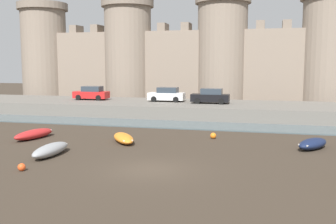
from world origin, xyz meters
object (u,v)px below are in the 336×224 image
Objects in this scene: rowboat_foreground_right at (51,150)px; car_quay_centre_east at (211,96)px; rowboat_midflat_left at (313,144)px; car_quay_east at (167,95)px; mooring_buoy_near_shore at (213,136)px; mooring_buoy_off_centre at (22,167)px; rowboat_midflat_right at (34,134)px; rowboat_midflat_centre at (124,138)px; car_quay_centre_west at (92,93)px.

car_quay_centre_east is at bearing 71.41° from rowboat_foreground_right.
car_quay_east is (-14.09, 15.86, 1.78)m from rowboat_midflat_left.
car_quay_centre_east reaches higher than rowboat_midflat_left.
rowboat_midflat_left is at bearing -16.58° from mooring_buoy_near_shore.
car_quay_east reaches higher than mooring_buoy_off_centre.
rowboat_midflat_left is 17.52m from car_quay_centre_east.
rowboat_midflat_right is 8.66× the size of mooring_buoy_near_shore.
rowboat_midflat_centre is at bearing -176.04° from rowboat_midflat_left.
rowboat_foreground_right is 0.89× the size of car_quay_east.
car_quay_east and car_quay_centre_west have the same top height.
mooring_buoy_near_shore is 21.47m from car_quay_centre_west.
car_quay_centre_east is at bearing -10.08° from car_quay_east.
car_quay_centre_west is (-23.35, 15.77, 1.78)m from rowboat_midflat_left.
car_quay_centre_west is (-9.25, -0.09, 0.00)m from car_quay_east.
car_quay_centre_west is at bearing 145.96° from rowboat_midflat_left.
rowboat_midflat_right is at bearing -79.47° from car_quay_centre_west.
car_quay_centre_east reaches higher than mooring_buoy_near_shore.
rowboat_foreground_right is 1.00× the size of rowboat_midflat_centre.
mooring_buoy_off_centre is at bearing -61.06° from rowboat_midflat_right.
rowboat_midflat_left is 28.23m from car_quay_centre_west.
mooring_buoy_near_shore is at bearing -62.59° from car_quay_east.
rowboat_foreground_right reaches higher than mooring_buoy_near_shore.
rowboat_midflat_right is (-20.18, -1.26, -0.01)m from rowboat_midflat_left.
rowboat_foreground_right is 17.06m from rowboat_midflat_left.
car_quay_east is 9.25m from car_quay_centre_west.
rowboat_midflat_left is at bearing -48.38° from car_quay_east.
car_quay_centre_west is at bearing 176.72° from car_quay_centre_east.
mooring_buoy_near_shore is at bearing 14.11° from rowboat_midflat_right.
rowboat_foreground_right is 0.93× the size of rowboat_midflat_right.
car_quay_centre_east reaches higher than rowboat_midflat_centre.
car_quay_centre_west is (-16.41, 13.71, 1.93)m from mooring_buoy_near_shore.
mooring_buoy_off_centre is (4.53, -8.19, -0.16)m from rowboat_midflat_right.
rowboat_midflat_centre is 8.86× the size of mooring_buoy_off_centre.
car_quay_centre_east is at bearing 98.95° from mooring_buoy_near_shore.
rowboat_midflat_left is 13.11m from rowboat_midflat_centre.
mooring_buoy_near_shore is 1.10× the size of mooring_buoy_off_centre.
rowboat_foreground_right is 21.96m from car_quay_east.
car_quay_east is (1.90, 21.81, 1.77)m from rowboat_foreground_right.
rowboat_midflat_left is at bearing -34.04° from car_quay_centre_west.
car_quay_east reaches higher than rowboat_midflat_right.
rowboat_foreground_right is 12.09m from mooring_buoy_near_shore.
car_quay_centre_west is (-10.27, 16.68, 1.83)m from rowboat_midflat_centre.
rowboat_midflat_left is (15.99, 5.95, -0.01)m from rowboat_foreground_right.
car_quay_east and car_quay_centre_east have the same top height.
rowboat_midflat_left is 18.28m from mooring_buoy_off_centre.
car_quay_centre_west is (-7.69, 25.22, 1.95)m from mooring_buoy_off_centre.
car_quay_east is (6.09, 17.12, 1.79)m from rowboat_midflat_right.
rowboat_foreground_right reaches higher than mooring_buoy_off_centre.
mooring_buoy_off_centre is (-15.65, -9.45, -0.17)m from rowboat_midflat_left.
rowboat_midflat_right reaches higher than mooring_buoy_near_shore.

